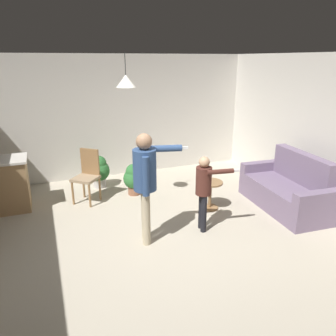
% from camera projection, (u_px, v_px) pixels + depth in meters
% --- Properties ---
extents(ground, '(7.68, 7.68, 0.00)m').
position_uv_depth(ground, '(163.00, 239.00, 4.94)').
color(ground, '#B2A893').
extents(wall_back, '(6.40, 0.10, 2.70)m').
position_uv_depth(wall_back, '(113.00, 117.00, 7.33)').
color(wall_back, beige).
rests_on(wall_back, ground).
extents(couch_floral, '(0.98, 1.86, 1.00)m').
position_uv_depth(couch_floral, '(288.00, 190.00, 5.91)').
color(couch_floral, slate).
rests_on(couch_floral, ground).
extents(side_table_by_couch, '(0.44, 0.44, 0.52)m').
position_uv_depth(side_table_by_couch, '(210.00, 192.00, 5.86)').
color(side_table_by_couch, olive).
rests_on(side_table_by_couch, ground).
extents(person_adult, '(0.84, 0.46, 1.64)m').
position_uv_depth(person_adult, '(146.00, 177.00, 4.58)').
color(person_adult, tan).
rests_on(person_adult, ground).
extents(person_child, '(0.60, 0.41, 1.21)m').
position_uv_depth(person_child, '(204.00, 186.00, 4.99)').
color(person_child, black).
rests_on(person_child, ground).
extents(dining_chair_by_counter, '(0.59, 0.59, 1.00)m').
position_uv_depth(dining_chair_by_counter, '(87.00, 174.00, 6.12)').
color(dining_chair_by_counter, olive).
rests_on(dining_chair_by_counter, ground).
extents(potted_plant_corner, '(0.41, 0.41, 0.63)m').
position_uv_depth(potted_plant_corner, '(134.00, 178.00, 6.48)').
color(potted_plant_corner, brown).
rests_on(potted_plant_corner, ground).
extents(potted_plant_by_wall, '(0.45, 0.45, 0.69)m').
position_uv_depth(potted_plant_by_wall, '(99.00, 170.00, 6.84)').
color(potted_plant_by_wall, '#B7B2AD').
rests_on(potted_plant_by_wall, ground).
extents(spare_remote_on_table, '(0.09, 0.13, 0.04)m').
position_uv_depth(spare_remote_on_table, '(207.00, 180.00, 5.81)').
color(spare_remote_on_table, white).
rests_on(spare_remote_on_table, side_table_by_couch).
extents(ceiling_light_pendant, '(0.32, 0.32, 0.55)m').
position_uv_depth(ceiling_light_pendant, '(126.00, 81.00, 5.28)').
color(ceiling_light_pendant, silver).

